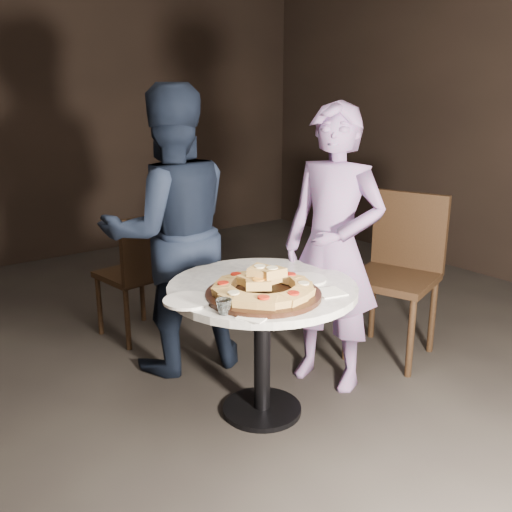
# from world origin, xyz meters

# --- Properties ---
(floor) EXTENTS (7.00, 7.00, 0.00)m
(floor) POSITION_xyz_m (0.00, 0.00, 0.00)
(floor) COLOR black
(floor) RESTS_ON ground
(table) EXTENTS (1.07, 1.07, 0.67)m
(table) POSITION_xyz_m (0.11, 0.14, 0.55)
(table) COLOR black
(table) RESTS_ON ground
(serving_board) EXTENTS (0.58, 0.58, 0.02)m
(serving_board) POSITION_xyz_m (0.02, 0.01, 0.68)
(serving_board) COLOR black
(serving_board) RESTS_ON table
(focaccia_pile) EXTENTS (0.46, 0.46, 0.12)m
(focaccia_pile) POSITION_xyz_m (0.02, 0.01, 0.73)
(focaccia_pile) COLOR #B48945
(focaccia_pile) RESTS_ON serving_board
(plate_left) EXTENTS (0.22, 0.22, 0.01)m
(plate_left) POSITION_xyz_m (-0.28, 0.15, 0.68)
(plate_left) COLOR white
(plate_left) RESTS_ON table
(plate_right) EXTENTS (0.25, 0.25, 0.01)m
(plate_right) POSITION_xyz_m (0.32, 0.06, 0.68)
(plate_right) COLOR white
(plate_right) RESTS_ON table
(water_glass) EXTENTS (0.08, 0.08, 0.06)m
(water_glass) POSITION_xyz_m (-0.23, -0.05, 0.70)
(water_glass) COLOR silver
(water_glass) RESTS_ON table
(napkin_near) EXTENTS (0.15, 0.15, 0.01)m
(napkin_near) POSITION_xyz_m (-0.15, -0.15, 0.67)
(napkin_near) COLOR white
(napkin_near) RESTS_ON table
(napkin_far) EXTENTS (0.15, 0.15, 0.01)m
(napkin_far) POSITION_xyz_m (0.29, -0.13, 0.67)
(napkin_far) COLOR white
(napkin_far) RESTS_ON table
(chair_far) EXTENTS (0.44, 0.45, 0.83)m
(chair_far) POSITION_xyz_m (0.04, 1.30, 0.48)
(chair_far) COLOR black
(chair_far) RESTS_ON ground
(chair_right) EXTENTS (0.59, 0.58, 0.97)m
(chair_right) POSITION_xyz_m (1.21, 0.21, 0.56)
(chair_right) COLOR black
(chair_right) RESTS_ON ground
(diner_navy) EXTENTS (0.89, 0.77, 1.59)m
(diner_navy) POSITION_xyz_m (0.03, 0.85, 0.79)
(diner_navy) COLOR black
(diner_navy) RESTS_ON ground
(diner_teal) EXTENTS (0.53, 0.64, 1.50)m
(diner_teal) POSITION_xyz_m (0.61, 0.18, 0.75)
(diner_teal) COLOR slate
(diner_teal) RESTS_ON ground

